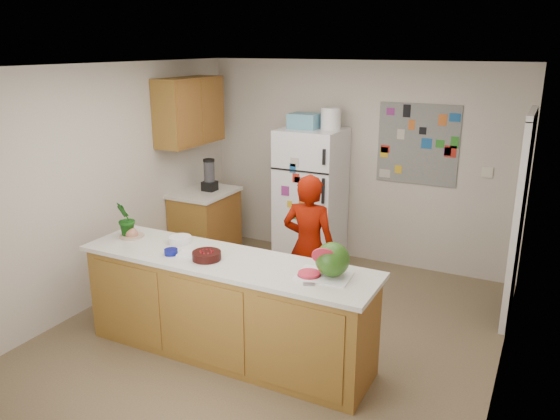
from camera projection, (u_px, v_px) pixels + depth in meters
The scene contains 26 objects.
floor at pixel (273, 334), 5.27m from camera, with size 4.00×4.50×0.02m, color brown.
wall_back at pixel (356, 163), 6.83m from camera, with size 4.00×0.02×2.50m, color beige.
wall_left at pixel (105, 185), 5.77m from camera, with size 0.02×4.50×2.50m, color beige.
wall_right at pixel (513, 245), 4.03m from camera, with size 0.02×4.50×2.50m, color beige.
ceiling at pixel (272, 65), 4.53m from camera, with size 4.00×4.50×0.02m, color white.
doorway at pixel (521, 221), 5.34m from camera, with size 0.03×0.85×2.04m, color black.
peninsula_base at pixel (227, 309), 4.80m from camera, with size 2.60×0.62×0.88m, color brown.
peninsula_top at pixel (225, 261), 4.66m from camera, with size 2.68×0.70×0.04m, color silver.
side_counter_base at pixel (206, 226), 7.02m from camera, with size 0.60×0.80×0.86m, color brown.
side_counter_top at pixel (204, 193), 6.89m from camera, with size 0.64×0.84×0.04m, color silver.
upper_cabinets at pixel (190, 111), 6.61m from camera, with size 0.35×1.00×0.80m, color brown.
refrigerator at pixel (311, 197), 6.82m from camera, with size 0.75×0.70×1.70m, color silver.
fridge_top_bin at pixel (305, 121), 6.59m from camera, with size 0.35×0.28×0.18m, color #5999B2.
photo_collage at pixel (418, 144), 6.40m from camera, with size 0.95×0.01×0.95m, color slate.
person at pixel (309, 247), 5.42m from camera, with size 0.54×0.36×1.49m, color #700D01.
blender_appliance at pixel (209, 176), 6.86m from camera, with size 0.14×0.14×0.38m, color black.
cutting_board at pixel (324, 276), 4.30m from camera, with size 0.42×0.31×0.01m, color white.
watermelon at pixel (332, 259), 4.25m from camera, with size 0.27×0.27×0.27m, color #295413.
watermelon_slice at pixel (309, 274), 4.30m from camera, with size 0.18×0.18×0.02m, color red.
cherry_bowl at pixel (207, 256), 4.63m from camera, with size 0.25×0.25×0.07m, color black.
white_bowl at pixel (180, 240), 5.03m from camera, with size 0.21×0.21×0.06m, color white.
cobalt_bowl at pixel (171, 252), 4.74m from camera, with size 0.12×0.12×0.05m, color navy.
plate at pixel (132, 236), 5.18m from camera, with size 0.23×0.23×0.02m, color beige.
paper_towel at pixel (189, 254), 4.74m from camera, with size 0.17×0.15×0.02m, color silver.
keys at pixel (309, 284), 4.15m from camera, with size 0.09×0.04×0.01m, color gray.
potted_plant at pixel (126, 219), 5.14m from camera, with size 0.19×0.16×0.35m, color #103C0E.
Camera 1 is at (2.18, -4.15, 2.67)m, focal length 35.00 mm.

